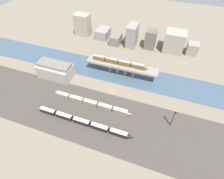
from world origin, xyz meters
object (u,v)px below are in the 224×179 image
(train_yard_mid, at_px, (92,103))
(warehouse_building, at_px, (56,70))
(train_on_bridge, at_px, (119,62))
(signal_tower, at_px, (173,119))
(train_yard_near, at_px, (83,122))

(train_yard_mid, bearing_deg, warehouse_building, 154.73)
(train_yard_mid, height_order, warehouse_building, warehouse_building)
(train_on_bridge, distance_m, warehouse_building, 49.49)
(signal_tower, bearing_deg, train_yard_near, -161.37)
(warehouse_building, height_order, signal_tower, signal_tower)
(train_yard_near, distance_m, warehouse_building, 51.98)
(train_yard_mid, bearing_deg, train_on_bridge, 79.77)
(train_on_bridge, relative_size, signal_tower, 3.39)
(train_yard_mid, distance_m, signal_tower, 51.75)
(train_yard_near, bearing_deg, signal_tower, 18.63)
(signal_tower, bearing_deg, warehouse_building, 169.63)
(warehouse_building, xyz_separation_m, signal_tower, (89.88, -16.45, 0.77))
(train_on_bridge, distance_m, signal_tower, 57.57)
(warehouse_building, distance_m, signal_tower, 91.38)
(train_on_bridge, xyz_separation_m, warehouse_building, (-45.18, -19.60, -4.88))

